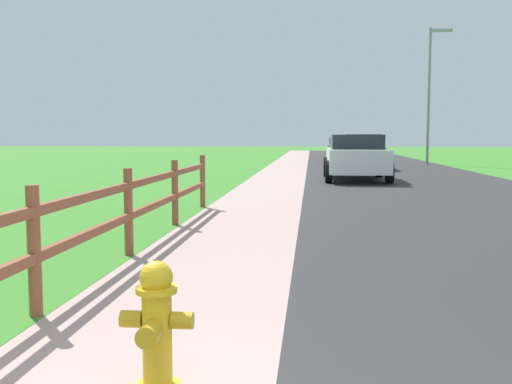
% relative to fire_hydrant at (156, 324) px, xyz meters
% --- Properties ---
extents(ground_plane, '(120.00, 120.00, 0.00)m').
position_rel_fire_hydrant_xyz_m(ground_plane, '(0.70, 23.53, -0.40)').
color(ground_plane, '#3F892C').
extents(road_asphalt, '(7.00, 66.00, 0.01)m').
position_rel_fire_hydrant_xyz_m(road_asphalt, '(4.20, 25.53, -0.40)').
color(road_asphalt, '#303030').
rests_on(road_asphalt, ground).
extents(curb_concrete, '(6.00, 66.00, 0.01)m').
position_rel_fire_hydrant_xyz_m(curb_concrete, '(-2.30, 25.53, -0.40)').
color(curb_concrete, '#BF9B93').
rests_on(curb_concrete, ground).
extents(grass_verge, '(5.00, 66.00, 0.00)m').
position_rel_fire_hydrant_xyz_m(grass_verge, '(-3.80, 25.53, -0.39)').
color(grass_verge, '#3F892C').
rests_on(grass_verge, ground).
extents(fire_hydrant, '(0.43, 0.38, 0.77)m').
position_rel_fire_hydrant_xyz_m(fire_hydrant, '(0.00, 0.00, 0.00)').
color(fire_hydrant, yellow).
rests_on(fire_hydrant, ground).
extents(rail_fence, '(0.11, 10.32, 1.10)m').
position_rel_fire_hydrant_xyz_m(rail_fence, '(-1.38, 3.86, 0.24)').
color(rail_fence, brown).
rests_on(rail_fence, ground).
extents(parked_suv_white, '(2.14, 4.75, 1.55)m').
position_rel_fire_hydrant_xyz_m(parked_suv_white, '(2.42, 17.30, 0.41)').
color(parked_suv_white, white).
rests_on(parked_suv_white, ground).
extents(parked_car_silver, '(2.01, 4.70, 1.58)m').
position_rel_fire_hydrant_xyz_m(parked_car_silver, '(3.19, 24.57, 0.41)').
color(parked_car_silver, '#B7BABF').
rests_on(parked_car_silver, ground).
extents(parked_car_blue, '(2.19, 4.90, 1.44)m').
position_rel_fire_hydrant_xyz_m(parked_car_blue, '(3.21, 31.63, 0.33)').
color(parked_car_blue, navy).
rests_on(parked_car_blue, ground).
extents(parked_car_beige, '(2.20, 4.86, 1.38)m').
position_rel_fire_hydrant_xyz_m(parked_car_beige, '(2.99, 39.40, 0.30)').
color(parked_car_beige, '#C6B793').
rests_on(parked_car_beige, ground).
extents(street_lamp, '(1.17, 0.20, 7.07)m').
position_rel_fire_hydrant_xyz_m(street_lamp, '(7.07, 28.65, 3.75)').
color(street_lamp, gray).
rests_on(street_lamp, ground).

